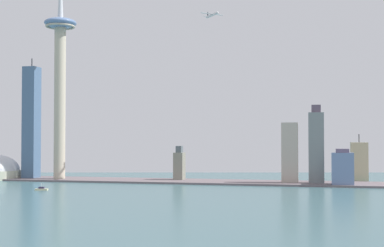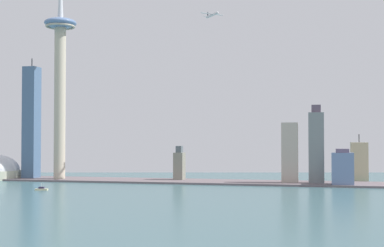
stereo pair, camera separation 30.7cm
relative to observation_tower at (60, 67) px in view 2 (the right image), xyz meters
The scene contains 10 objects.
waterfront_pier 293.53m from the observation_tower, ahead, with size 902.43×76.47×2.53m, color slate.
observation_tower is the anchor object (origin of this frame).
skyscraper_0 225.30m from the observation_tower, ahead, with size 13.60×18.60×50.18m.
skyscraper_1 381.37m from the observation_tower, ahead, with size 19.85×15.66×104.75m.
skyscraper_2 351.57m from the observation_tower, ahead, with size 21.41×13.68×81.76m.
skyscraper_3 448.30m from the observation_tower, ahead, with size 23.06×25.97×66.81m.
skyscraper_4 420.77m from the observation_tower, ahead, with size 27.08×26.54×47.65m.
skyscraper_6 96.47m from the observation_tower, 167.65° to the left, with size 19.98×21.79×180.68m.
boat_1 224.67m from the observation_tower, 70.60° to the right, with size 15.24×7.97×8.89m.
airplane 233.47m from the observation_tower, ahead, with size 29.58×28.87×8.40m.
Camera 2 is at (131.07, -275.41, 59.58)m, focal length 52.00 mm.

